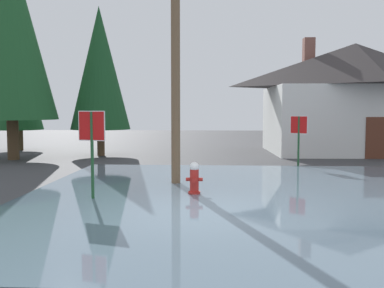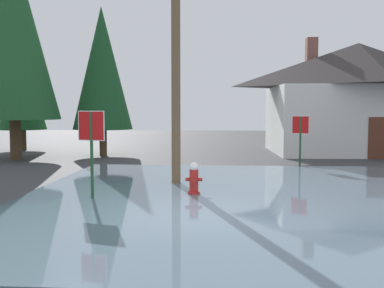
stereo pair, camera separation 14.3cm
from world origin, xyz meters
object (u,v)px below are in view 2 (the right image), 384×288
(pine_tree_mid_left, at_px, (12,27))
(pine_tree_short_left, at_px, (22,82))
(stop_sign_near, at_px, (91,136))
(utility_pole, at_px, (176,39))
(pine_tree_tall_left, at_px, (102,68))
(stop_sign_far, at_px, (300,131))
(house, at_px, (357,96))
(fire_hydrant, at_px, (194,179))

(pine_tree_mid_left, xyz_separation_m, pine_tree_short_left, (-1.78, 4.62, -2.25))
(pine_tree_short_left, bearing_deg, pine_tree_mid_left, -68.90)
(stop_sign_near, bearing_deg, pine_tree_mid_left, 125.31)
(utility_pole, relative_size, pine_tree_tall_left, 1.15)
(pine_tree_mid_left, bearing_deg, utility_pole, -38.03)
(stop_sign_far, xyz_separation_m, house, (4.16, 6.34, 1.59))
(fire_hydrant, xyz_separation_m, pine_tree_tall_left, (-5.28, 10.16, 3.98))
(pine_tree_short_left, bearing_deg, stop_sign_near, -59.09)
(house, height_order, pine_tree_tall_left, pine_tree_tall_left)
(fire_hydrant, relative_size, pine_tree_tall_left, 0.12)
(stop_sign_far, bearing_deg, house, 56.75)
(pine_tree_tall_left, bearing_deg, stop_sign_far, -23.52)
(house, bearing_deg, utility_pole, -129.19)
(pine_tree_tall_left, distance_m, pine_tree_mid_left, 4.52)
(pine_tree_tall_left, bearing_deg, stop_sign_near, -76.19)
(stop_sign_far, bearing_deg, fire_hydrant, -122.89)
(utility_pole, bearing_deg, stop_sign_far, 43.79)
(fire_hydrant, height_order, pine_tree_mid_left, pine_tree_mid_left)
(pine_tree_tall_left, relative_size, pine_tree_short_left, 1.13)
(stop_sign_near, height_order, stop_sign_far, stop_sign_near)
(pine_tree_tall_left, bearing_deg, pine_tree_mid_left, -151.57)
(stop_sign_near, xyz_separation_m, pine_tree_mid_left, (-6.36, 8.97, 4.52))
(pine_tree_tall_left, height_order, pine_tree_mid_left, pine_tree_mid_left)
(pine_tree_short_left, bearing_deg, utility_pole, -47.79)
(house, xyz_separation_m, pine_tree_tall_left, (-13.41, -2.31, 1.36))
(stop_sign_near, relative_size, pine_tree_mid_left, 0.22)
(house, xyz_separation_m, pine_tree_mid_left, (-17.07, -4.29, 3.10))
(stop_sign_near, xyz_separation_m, pine_tree_tall_left, (-2.69, 10.96, 2.78))
(stop_sign_far, bearing_deg, pine_tree_tall_left, 156.48)
(stop_sign_far, height_order, pine_tree_short_left, pine_tree_short_left)
(stop_sign_near, relative_size, pine_tree_short_left, 0.35)
(pine_tree_short_left, bearing_deg, pine_tree_tall_left, -25.82)
(stop_sign_near, relative_size, pine_tree_tall_left, 0.31)
(pine_tree_tall_left, bearing_deg, pine_tree_short_left, 154.18)
(house, distance_m, pine_tree_tall_left, 13.67)
(fire_hydrant, relative_size, utility_pole, 0.11)
(stop_sign_far, bearing_deg, utility_pole, -136.21)
(stop_sign_far, distance_m, pine_tree_tall_left, 10.51)
(fire_hydrant, xyz_separation_m, stop_sign_far, (3.97, 6.14, 1.04))
(fire_hydrant, distance_m, pine_tree_mid_left, 13.41)
(stop_sign_far, height_order, pine_tree_mid_left, pine_tree_mid_left)
(utility_pole, bearing_deg, house, 50.81)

